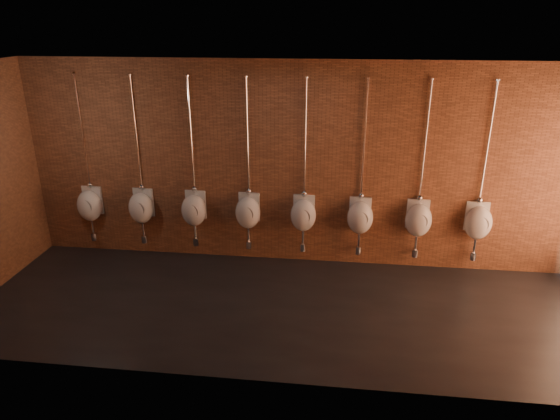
% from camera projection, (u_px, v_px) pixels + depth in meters
% --- Properties ---
extents(ground, '(8.50, 8.50, 0.00)m').
position_uv_depth(ground, '(282.00, 308.00, 6.90)').
color(ground, black).
rests_on(ground, ground).
extents(room_shell, '(8.54, 3.04, 3.22)m').
position_uv_depth(room_shell, '(282.00, 168.00, 6.17)').
color(room_shell, black).
rests_on(room_shell, ground).
extents(urinal_0, '(0.43, 0.39, 2.72)m').
position_uv_depth(urinal_0, '(90.00, 204.00, 8.21)').
color(urinal_0, white).
rests_on(urinal_0, ground).
extents(urinal_1, '(0.43, 0.39, 2.72)m').
position_uv_depth(urinal_1, '(141.00, 207.00, 8.11)').
color(urinal_1, white).
rests_on(urinal_1, ground).
extents(urinal_2, '(0.43, 0.39, 2.72)m').
position_uv_depth(urinal_2, '(194.00, 209.00, 8.01)').
color(urinal_2, white).
rests_on(urinal_2, ground).
extents(urinal_3, '(0.43, 0.39, 2.72)m').
position_uv_depth(urinal_3, '(248.00, 211.00, 7.92)').
color(urinal_3, white).
rests_on(urinal_3, ground).
extents(urinal_4, '(0.43, 0.39, 2.72)m').
position_uv_depth(urinal_4, '(303.00, 214.00, 7.82)').
color(urinal_4, white).
rests_on(urinal_4, ground).
extents(urinal_5, '(0.43, 0.39, 2.72)m').
position_uv_depth(urinal_5, '(360.00, 216.00, 7.72)').
color(urinal_5, white).
rests_on(urinal_5, ground).
extents(urinal_6, '(0.43, 0.39, 2.72)m').
position_uv_depth(urinal_6, '(418.00, 219.00, 7.62)').
color(urinal_6, white).
rests_on(urinal_6, ground).
extents(urinal_7, '(0.43, 0.39, 2.72)m').
position_uv_depth(urinal_7, '(478.00, 222.00, 7.53)').
color(urinal_7, white).
rests_on(urinal_7, ground).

